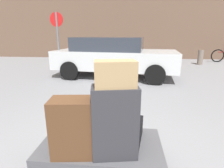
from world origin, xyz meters
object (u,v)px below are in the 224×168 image
object	(u,v)px
duffel_bag_olive_stacked_top	(77,120)
no_parking_sign	(58,37)
parked_car	(114,56)
duffel_bag_tan_topmost_pile	(115,74)
luggage_cart	(101,148)
suitcase_charcoal_rear_left	(115,122)
bollard_kerb_near	(172,57)
suitcase_brown_rear_right	(73,127)
bollard_kerb_mid	(200,57)
suitcase_black_front_right	(118,130)

from	to	relation	value
duffel_bag_olive_stacked_top	no_parking_sign	xyz separation A→B (m)	(-2.00, 4.48, 0.90)
parked_car	duffel_bag_tan_topmost_pile	bearing A→B (deg)	-84.63
luggage_cart	duffel_bag_olive_stacked_top	bearing A→B (deg)	152.13
suitcase_charcoal_rear_left	no_parking_sign	size ratio (longest dim) A/B	0.31
duffel_bag_tan_topmost_pile	bollard_kerb_near	bearing A→B (deg)	62.41
luggage_cart	suitcase_brown_rear_right	xyz separation A→B (m)	(-0.24, -0.21, 0.36)
suitcase_charcoal_rear_left	bollard_kerb_mid	size ratio (longest dim) A/B	0.96
duffel_bag_tan_topmost_pile	bollard_kerb_mid	bearing A→B (deg)	53.38
duffel_bag_olive_stacked_top	bollard_kerb_mid	distance (m)	8.78
suitcase_brown_rear_right	parked_car	xyz separation A→B (m)	(-0.06, 4.96, 0.13)
suitcase_charcoal_rear_left	duffel_bag_tan_topmost_pile	xyz separation A→B (m)	(0.00, 0.00, 0.48)
suitcase_charcoal_rear_left	duffel_bag_olive_stacked_top	bearing A→B (deg)	134.82
luggage_cart	suitcase_charcoal_rear_left	distance (m)	0.49
suitcase_charcoal_rear_left	parked_car	size ratio (longest dim) A/B	0.16
suitcase_charcoal_rear_left	no_parking_sign	world-z (taller)	no_parking_sign
no_parking_sign	suitcase_brown_rear_right	bearing A→B (deg)	-66.82
bollard_kerb_mid	no_parking_sign	world-z (taller)	no_parking_sign
parked_car	bollard_kerb_mid	world-z (taller)	parked_car
bollard_kerb_near	bollard_kerb_mid	world-z (taller)	same
luggage_cart	suitcase_charcoal_rear_left	bearing A→B (deg)	-46.60
bollard_kerb_mid	bollard_kerb_near	bearing A→B (deg)	180.00
bollard_kerb_mid	luggage_cart	bearing A→B (deg)	-116.42
suitcase_black_front_right	duffel_bag_tan_topmost_pile	bearing A→B (deg)	-83.33
duffel_bag_olive_stacked_top	duffel_bag_tan_topmost_pile	world-z (taller)	duffel_bag_tan_topmost_pile
parked_car	bollard_kerb_near	bearing A→B (deg)	48.50
parked_car	bollard_kerb_mid	xyz separation A→B (m)	(4.20, 3.12, -0.39)
luggage_cart	duffel_bag_tan_topmost_pile	bearing A→B (deg)	-46.60
luggage_cart	bollard_kerb_near	bearing A→B (deg)	72.63
suitcase_brown_rear_right	bollard_kerb_mid	bearing A→B (deg)	55.77
suitcase_charcoal_rear_left	bollard_kerb_near	xyz separation A→B (m)	(2.29, 8.04, -0.32)
duffel_bag_olive_stacked_top	bollard_kerb_near	size ratio (longest dim) A/B	0.77
parked_car	no_parking_sign	xyz separation A→B (m)	(-2.02, -0.10, 0.65)
suitcase_black_front_right	bollard_kerb_near	xyz separation A→B (m)	(2.28, 7.75, -0.07)
parked_car	bollard_kerb_near	xyz separation A→B (m)	(2.76, 3.12, -0.39)
luggage_cart	bollard_kerb_mid	size ratio (longest dim) A/B	1.79
parked_car	suitcase_charcoal_rear_left	bearing A→B (deg)	-84.63
duffel_bag_olive_stacked_top	suitcase_brown_rear_right	bearing A→B (deg)	-82.53
duffel_bag_olive_stacked_top	no_parking_sign	distance (m)	4.99
suitcase_charcoal_rear_left	suitcase_brown_rear_right	size ratio (longest dim) A/B	1.22
luggage_cart	suitcase_black_front_right	xyz separation A→B (m)	(0.18, 0.11, 0.18)
no_parking_sign	bollard_kerb_mid	bearing A→B (deg)	27.32
duffel_bag_tan_topmost_pile	bollard_kerb_mid	world-z (taller)	duffel_bag_tan_topmost_pile
parked_car	no_parking_sign	size ratio (longest dim) A/B	1.97
suitcase_charcoal_rear_left	suitcase_black_front_right	xyz separation A→B (m)	(0.01, 0.29, -0.25)
suitcase_charcoal_rear_left	bollard_kerb_near	bearing A→B (deg)	64.32
duffel_bag_olive_stacked_top	suitcase_brown_rear_right	size ratio (longest dim) A/B	0.99
suitcase_black_front_right	bollard_kerb_near	size ratio (longest dim) A/B	0.72
duffel_bag_tan_topmost_pile	no_parking_sign	size ratio (longest dim) A/B	0.16
luggage_cart	duffel_bag_tan_topmost_pile	distance (m)	0.94
bollard_kerb_mid	no_parking_sign	bearing A→B (deg)	-152.68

